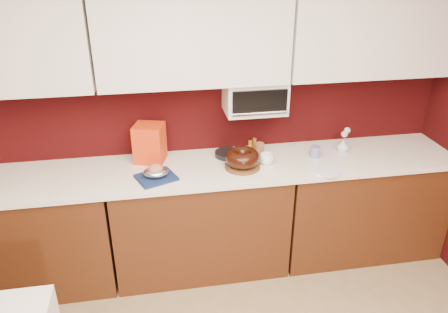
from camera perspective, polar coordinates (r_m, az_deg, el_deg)
name	(u,v)px	position (r m, az deg, el deg)	size (l,w,h in m)	color
wall_back	(193,108)	(3.39, -4.08, 6.28)	(4.00, 0.02, 2.50)	#330607
base_cabinet_left	(22,237)	(3.62, -24.83, -9.53)	(1.31, 0.58, 0.86)	#48230E
base_cabinet_center	(200,220)	(3.49, -3.10, -8.24)	(1.31, 0.58, 0.86)	#48230E
base_cabinet_right	(358,204)	(3.84, 17.15, -5.98)	(1.31, 0.58, 0.86)	#48230E
countertop	(199,169)	(3.26, -3.29, -1.68)	(4.00, 0.62, 0.04)	white
upper_cabinet_center	(193,33)	(3.08, -4.10, 15.82)	(1.31, 0.33, 0.70)	white
upper_cabinet_right	(376,27)	(3.47, 19.25, 15.68)	(1.31, 0.33, 0.70)	white
toaster_oven	(255,96)	(3.29, 4.02, 7.95)	(0.45, 0.30, 0.25)	white
toaster_oven_door	(260,102)	(3.14, 4.71, 7.05)	(0.40, 0.02, 0.18)	black
toaster_oven_handle	(260,113)	(3.15, 4.72, 5.67)	(0.02, 0.02, 0.42)	silver
cake_base	(242,166)	(3.23, 2.41, -1.26)	(0.26, 0.26, 0.02)	brown
bundt_cake	(243,158)	(3.20, 2.44, -0.18)	(0.25, 0.25, 0.10)	black
navy_towel	(156,177)	(3.12, -8.85, -2.72)	(0.26, 0.22, 0.02)	navy
foil_ham_nest	(156,172)	(3.09, -8.90, -1.99)	(0.18, 0.15, 0.06)	white
roasted_ham	(156,169)	(3.08, -8.93, -1.58)	(0.10, 0.09, 0.07)	#C66C5A
pandoro_box	(150,143)	(3.33, -9.69, 1.75)	(0.21, 0.19, 0.29)	red
dark_pan	(228,154)	(3.40, 0.50, 0.35)	(0.20, 0.20, 0.04)	black
coffee_mug	(267,158)	(3.28, 5.58, -0.19)	(0.09, 0.09, 0.10)	white
blue_jar	(315,152)	(3.44, 11.81, 0.61)	(0.08, 0.08, 0.09)	navy
flower_vase	(343,145)	(3.59, 15.28, 1.46)	(0.07, 0.07, 0.11)	silver
flower_pink	(344,134)	(3.55, 15.45, 2.83)	(0.05, 0.05, 0.05)	pink
flower_blue	(347,130)	(3.57, 15.80, 3.30)	(0.05, 0.05, 0.05)	#94D0ED
china_plate	(327,170)	(3.27, 13.29, -1.77)	(0.21, 0.21, 0.01)	white
amber_bottle	(250,146)	(3.47, 3.43, 1.35)	(0.03, 0.03, 0.09)	#97631B
paper_cup	(260,149)	(3.42, 4.68, 0.98)	(0.07, 0.07, 0.10)	brown
amber_bottle_tall	(254,144)	(3.50, 3.99, 1.62)	(0.03, 0.03, 0.10)	brown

